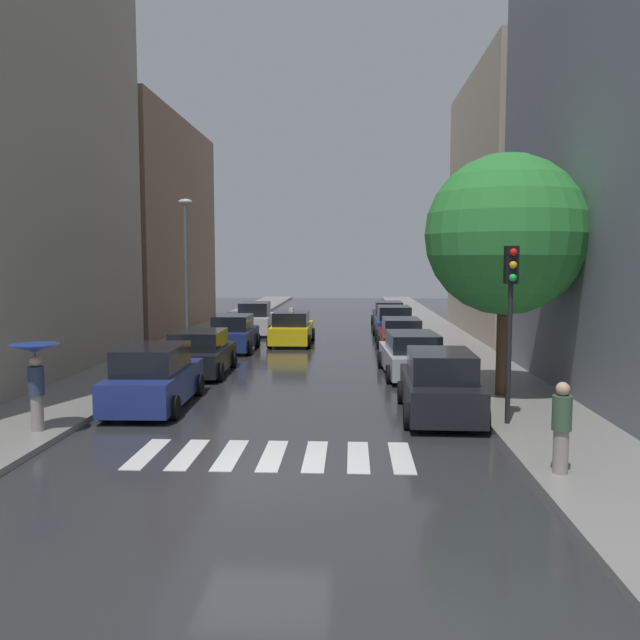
{
  "coord_description": "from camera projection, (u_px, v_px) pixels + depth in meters",
  "views": [
    {
      "loc": [
        1.65,
        -11.92,
        4.09
      ],
      "look_at": [
        0.12,
        19.15,
        1.25
      ],
      "focal_mm": 36.26,
      "sensor_mm": 36.0,
      "label": 1
    }
  ],
  "objects": [
    {
      "name": "street_tree_right",
      "position": [
        505.0,
        235.0,
        18.7
      ],
      "size": [
        4.67,
        4.67,
        7.04
      ],
      "color": "#513823",
      "rests_on": "sidewalk_right"
    },
    {
      "name": "ground_plane",
      "position": [
        322.0,
        335.0,
        36.18
      ],
      "size": [
        28.0,
        72.0,
        0.04
      ],
      "primitive_type": "cube",
      "color": "#2D2D2F"
    },
    {
      "name": "parked_car_right_third",
      "position": [
        401.0,
        337.0,
        28.52
      ],
      "size": [
        2.02,
        4.39,
        1.59
      ],
      "rotation": [
        0.0,
        0.0,
        1.58
      ],
      "color": "maroon",
      "rests_on": "ground"
    },
    {
      "name": "pedestrian_by_kerb",
      "position": [
        35.0,
        366.0,
        14.9
      ],
      "size": [
        1.1,
        1.1,
        2.04
      ],
      "rotation": [
        0.0,
        0.0,
        5.01
      ],
      "color": "gray",
      "rests_on": "sidewalk_left"
    },
    {
      "name": "parked_car_left_third",
      "position": [
        233.0,
        334.0,
        29.42
      ],
      "size": [
        2.03,
        4.1,
        1.66
      ],
      "rotation": [
        0.0,
        0.0,
        1.58
      ],
      "color": "navy",
      "rests_on": "ground"
    },
    {
      "name": "traffic_light_right_corner",
      "position": [
        511.0,
        295.0,
        15.43
      ],
      "size": [
        0.3,
        0.42,
        4.3
      ],
      "color": "black",
      "rests_on": "sidewalk_right"
    },
    {
      "name": "parked_car_left_nearest",
      "position": [
        154.0,
        378.0,
        18.08
      ],
      "size": [
        2.14,
        4.68,
        1.75
      ],
      "rotation": [
        0.0,
        0.0,
        1.6
      ],
      "color": "navy",
      "rests_on": "ground"
    },
    {
      "name": "sidewalk_left",
      "position": [
        207.0,
        332.0,
        36.49
      ],
      "size": [
        3.0,
        72.0,
        0.15
      ],
      "primitive_type": "cube",
      "color": "gray",
      "rests_on": "ground"
    },
    {
      "name": "crosswalk_stripes",
      "position": [
        273.0,
        455.0,
        13.6
      ],
      "size": [
        5.85,
        2.2,
        0.01
      ],
      "color": "silver",
      "rests_on": "ground"
    },
    {
      "name": "building_right_mid",
      "position": [
        524.0,
        206.0,
        35.06
      ],
      "size": [
        6.0,
        14.15,
        14.14
      ],
      "primitive_type": "cube",
      "color": "#B2A38C",
      "rests_on": "ground"
    },
    {
      "name": "parked_car_right_second",
      "position": [
        412.0,
        355.0,
        23.06
      ],
      "size": [
        2.3,
        4.86,
        1.56
      ],
      "rotation": [
        0.0,
        0.0,
        1.62
      ],
      "color": "#B2B7BF",
      "rests_on": "ground"
    },
    {
      "name": "parked_car_left_second",
      "position": [
        200.0,
        354.0,
        23.36
      ],
      "size": [
        2.22,
        4.34,
        1.6
      ],
      "rotation": [
        0.0,
        0.0,
        1.59
      ],
      "color": "black",
      "rests_on": "ground"
    },
    {
      "name": "pedestrian_foreground",
      "position": [
        562.0,
        426.0,
        11.95
      ],
      "size": [
        0.36,
        0.36,
        1.72
      ],
      "rotation": [
        0.0,
        0.0,
        2.2
      ],
      "color": "gray",
      "rests_on": "sidewalk_right"
    },
    {
      "name": "taxi_midroad",
      "position": [
        292.0,
        329.0,
        31.87
      ],
      "size": [
        2.07,
        4.56,
        1.81
      ],
      "rotation": [
        0.0,
        0.0,
        1.57
      ],
      "color": "yellow",
      "rests_on": "ground"
    },
    {
      "name": "sidewalk_right",
      "position": [
        439.0,
        334.0,
        35.86
      ],
      "size": [
        3.0,
        72.0,
        0.15
      ],
      "primitive_type": "cube",
      "color": "gray",
      "rests_on": "ground"
    },
    {
      "name": "parked_car_right_nearest",
      "position": [
        440.0,
        386.0,
        17.0
      ],
      "size": [
        2.12,
        4.42,
        1.75
      ],
      "rotation": [
        0.0,
        0.0,
        1.55
      ],
      "color": "black",
      "rests_on": "ground"
    },
    {
      "name": "parked_car_right_fifth",
      "position": [
        388.0,
        315.0,
        39.68
      ],
      "size": [
        2.03,
        4.64,
        1.62
      ],
      "rotation": [
        0.0,
        0.0,
        1.57
      ],
      "color": "black",
      "rests_on": "ground"
    },
    {
      "name": "building_left_mid",
      "position": [
        137.0,
        227.0,
        37.9
      ],
      "size": [
        6.0,
        15.21,
        12.24
      ],
      "primitive_type": "cube",
      "color": "#8C6B56",
      "rests_on": "ground"
    },
    {
      "name": "parked_car_right_fourth",
      "position": [
        394.0,
        324.0,
        33.96
      ],
      "size": [
        2.11,
        4.23,
        1.75
      ],
      "rotation": [
        0.0,
        0.0,
        1.58
      ],
      "color": "navy",
      "rests_on": "ground"
    },
    {
      "name": "lamp_post_left",
      "position": [
        186.0,
        264.0,
        28.07
      ],
      "size": [
        0.6,
        0.28,
        6.62
      ],
      "color": "#595B60",
      "rests_on": "sidewalk_left"
    },
    {
      "name": "parked_car_left_fourth",
      "position": [
        255.0,
        319.0,
        36.06
      ],
      "size": [
        2.15,
        4.46,
        1.81
      ],
      "rotation": [
        0.0,
        0.0,
        1.61
      ],
      "color": "silver",
      "rests_on": "ground"
    }
  ]
}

